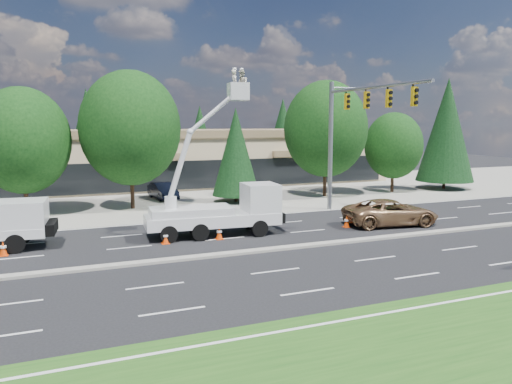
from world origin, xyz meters
name	(u,v)px	position (x,y,z in m)	size (l,w,h in m)	color
ground	(247,253)	(0.00, 0.00, 0.00)	(140.00, 140.00, 0.00)	black
concrete_apron	(160,197)	(0.00, 20.00, 0.01)	(140.00, 22.00, 0.01)	gray
grass_verge	(450,383)	(0.00, -13.00, 0.01)	(140.00, 10.00, 0.01)	#1D4C15
road_median	(247,252)	(0.00, 0.00, 0.06)	(120.00, 0.55, 0.12)	gray
strip_mall	(139,156)	(0.00, 29.97, 2.83)	(50.40, 15.40, 5.50)	tan
tree_front_c	(23,141)	(-10.00, 15.00, 4.99)	(6.15, 6.15, 8.53)	#332114
tree_front_d	(130,128)	(-3.00, 15.00, 5.78)	(7.12, 7.12, 9.88)	#332114
tree_front_e	(236,152)	(5.00, 15.00, 3.94)	(3.72, 3.72, 7.34)	#332114
tree_front_f	(326,129)	(13.00, 15.00, 5.67)	(6.99, 6.99, 9.69)	#332114
tree_front_g	(394,146)	(20.00, 15.00, 4.17)	(5.14, 5.14, 7.13)	#332114
tree_front_h	(447,130)	(26.00, 15.00, 5.53)	(5.23, 5.23, 10.32)	#332114
tree_back_b	(87,129)	(-4.00, 42.00, 5.53)	(5.23, 5.23, 10.31)	#332114
tree_back_c	(200,136)	(10.00, 42.00, 4.55)	(4.31, 4.31, 8.49)	#332114
tree_back_d	(283,131)	(22.00, 42.00, 5.16)	(4.88, 4.88, 9.62)	#332114
signal_mast	(348,124)	(10.03, 7.04, 6.06)	(2.76, 10.16, 9.00)	gray
bucket_truck	(223,201)	(0.24, 4.15, 1.89)	(7.44, 2.88, 9.05)	silver
traffic_cone_a	(3,249)	(-10.64, 3.90, 0.34)	(0.40, 0.40, 0.70)	#E13C07
traffic_cone_b	(165,237)	(-3.18, 3.34, 0.34)	(0.40, 0.40, 0.70)	#E13C07
traffic_cone_c	(219,233)	(-0.32, 3.23, 0.34)	(0.40, 0.40, 0.70)	#E13C07
traffic_cone_d	(347,222)	(7.64, 3.28, 0.34)	(0.40, 0.40, 0.70)	#E13C07
minivan	(391,212)	(10.44, 2.80, 0.79)	(2.62, 5.69, 1.58)	#956D48
parked_car_east	(163,191)	(0.00, 18.68, 0.68)	(1.43, 4.11, 1.35)	black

